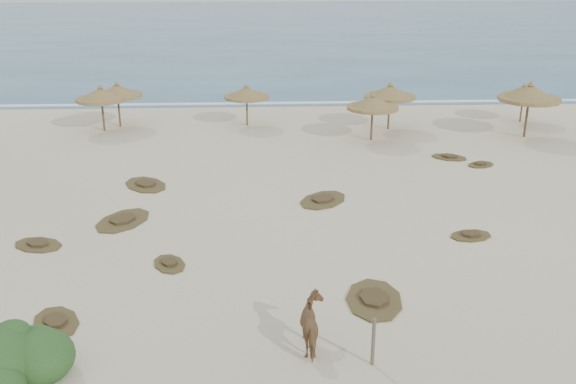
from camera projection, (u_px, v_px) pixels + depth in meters
name	position (u px, v px, depth m)	size (l,w,h in m)	color
ground	(328.00, 287.00, 19.88)	(160.00, 160.00, 0.00)	beige
ocean	(272.00, 27.00, 90.06)	(200.00, 100.00, 0.01)	navy
foam_line	(289.00, 103.00, 44.21)	(70.00, 0.60, 0.01)	white
palapa_0	(101.00, 95.00, 36.65)	(3.64, 3.64, 2.71)	brown
palapa_1	(117.00, 91.00, 37.56)	(3.48, 3.48, 2.72)	brown
palapa_2	(247.00, 93.00, 37.88)	(3.24, 3.24, 2.51)	brown
palapa_3	(373.00, 103.00, 34.80)	(3.10, 3.10, 2.67)	brown
palapa_4	(390.00, 92.00, 37.03)	(3.35, 3.35, 2.79)	brown
palapa_5	(530.00, 94.00, 35.26)	(4.08, 4.08, 3.16)	brown
palapa_6	(524.00, 92.00, 38.68)	(3.04, 3.04, 2.40)	brown
horse	(314.00, 325.00, 16.60)	(0.73, 1.61, 1.36)	brown
fence_post_near	(373.00, 342.00, 15.91)	(0.10, 0.10, 1.32)	#625849
scrub_0	(38.00, 244.00, 22.67)	(2.17, 1.84, 0.16)	brown
scrub_1	(123.00, 220.00, 24.73)	(2.64, 3.08, 0.16)	brown
scrub_2	(169.00, 264.00, 21.27)	(1.52, 1.79, 0.16)	brown
scrub_3	(323.00, 200.00, 26.78)	(2.80, 2.94, 0.16)	brown
scrub_4	(471.00, 235.00, 23.40)	(1.79, 1.39, 0.16)	brown
scrub_6	(146.00, 184.00, 28.54)	(2.72, 2.92, 0.16)	brown
scrub_7	(449.00, 157.00, 32.38)	(2.09, 1.80, 0.16)	brown
scrub_9	(374.00, 299.00, 19.08)	(1.98, 2.77, 0.16)	brown
scrub_10	(481.00, 164.00, 31.26)	(1.70, 1.47, 0.16)	brown
scrub_11	(56.00, 322.00, 17.90)	(1.93, 2.22, 0.16)	brown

